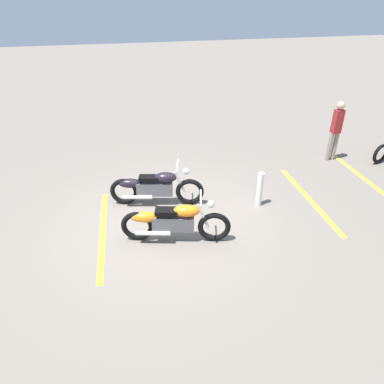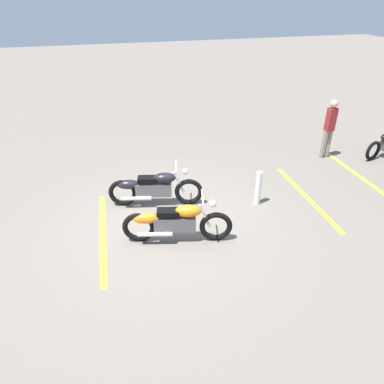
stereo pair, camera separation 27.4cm
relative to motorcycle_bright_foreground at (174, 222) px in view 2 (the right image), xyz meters
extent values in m
plane|color=slate|center=(-0.07, 0.74, -0.46)|extent=(60.00, 60.00, 0.00)
torus|color=black|center=(0.81, -0.22, -0.13)|extent=(0.68, 0.28, 0.67)
torus|color=black|center=(-0.70, 0.19, -0.13)|extent=(0.68, 0.28, 0.67)
cube|color=#59595E|center=(0.01, 0.00, -0.04)|extent=(0.87, 0.43, 0.32)
ellipsoid|color=orange|center=(0.27, -0.07, 0.26)|extent=(0.58, 0.41, 0.24)
ellipsoid|color=orange|center=(-0.54, 0.15, 0.10)|extent=(0.60, 0.38, 0.22)
cube|color=black|center=(-0.12, 0.04, 0.24)|extent=(0.49, 0.35, 0.09)
cylinder|color=silver|center=(0.59, -0.16, 0.13)|extent=(0.27, 0.13, 0.56)
cylinder|color=silver|center=(0.54, -0.14, 0.56)|extent=(0.20, 0.61, 0.04)
sphere|color=silver|center=(0.73, -0.20, 0.42)|extent=(0.15, 0.15, 0.15)
cylinder|color=silver|center=(-0.41, -0.03, -0.20)|extent=(0.70, 0.27, 0.09)
torus|color=black|center=(0.67, 1.29, -0.13)|extent=(0.68, 0.28, 0.67)
torus|color=black|center=(-0.84, 1.68, -0.13)|extent=(0.68, 0.28, 0.67)
cube|color=#59595E|center=(-0.14, 1.50, -0.04)|extent=(0.87, 0.42, 0.32)
ellipsoid|color=black|center=(0.13, 1.43, 0.26)|extent=(0.57, 0.40, 0.24)
ellipsoid|color=black|center=(-0.69, 1.64, 0.10)|extent=(0.60, 0.37, 0.22)
cube|color=black|center=(-0.26, 1.53, 0.24)|extent=(0.49, 0.34, 0.09)
cylinder|color=silver|center=(0.44, 1.34, 0.13)|extent=(0.27, 0.12, 0.56)
cylinder|color=silver|center=(0.40, 1.36, 0.56)|extent=(0.19, 0.61, 0.04)
sphere|color=silver|center=(0.59, 1.31, 0.42)|extent=(0.15, 0.15, 0.15)
cylinder|color=silver|center=(-0.56, 1.46, -0.20)|extent=(0.70, 0.26, 0.09)
torus|color=black|center=(6.66, 2.14, -0.16)|extent=(0.61, 0.24, 0.61)
cylinder|color=gray|center=(5.50, 2.73, -0.03)|extent=(0.13, 0.13, 0.86)
cylinder|color=gray|center=(5.32, 2.73, -0.03)|extent=(0.13, 0.13, 0.86)
cube|color=maroon|center=(5.41, 2.73, 0.74)|extent=(0.26, 0.20, 0.68)
sphere|color=tan|center=(5.41, 2.73, 1.20)|extent=(0.23, 0.23, 0.23)
cylinder|color=white|center=(2.25, 0.84, -0.04)|extent=(0.14, 0.14, 0.85)
cube|color=yellow|center=(-1.42, 0.63, -0.46)|extent=(0.32, 3.20, 0.01)
cube|color=yellow|center=(3.58, 0.77, -0.46)|extent=(0.32, 3.20, 0.01)
cube|color=yellow|center=(5.61, 1.31, -0.46)|extent=(0.32, 3.20, 0.01)
camera|label=1|loc=(-1.04, -5.74, 4.06)|focal=32.93mm
camera|label=2|loc=(-1.31, -5.66, 4.06)|focal=32.93mm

